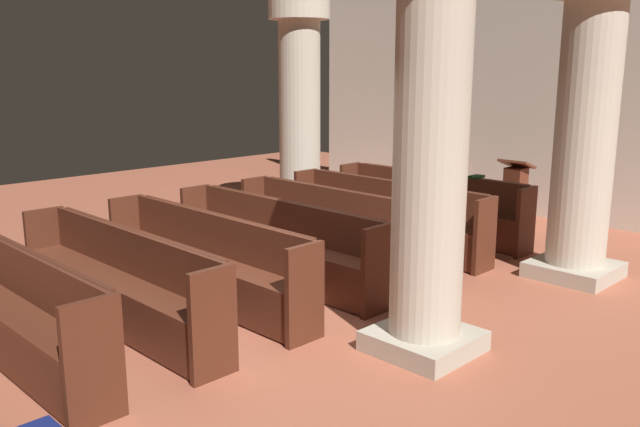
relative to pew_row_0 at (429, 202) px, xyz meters
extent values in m
plane|color=#AD5B42|center=(0.62, -3.63, -0.50)|extent=(19.20, 19.20, 0.00)
cube|color=silver|center=(0.62, 2.45, 1.75)|extent=(10.00, 0.16, 4.50)
cube|color=#562819|center=(0.00, -0.02, -0.03)|extent=(3.07, 0.38, 0.05)
cube|color=#562819|center=(0.00, 0.15, 0.21)|extent=(3.07, 0.04, 0.43)
cube|color=#492215|center=(0.00, 0.20, 0.41)|extent=(2.95, 0.06, 0.02)
cube|color=#4E2416|center=(-1.57, -0.02, -0.04)|extent=(0.06, 0.44, 0.92)
cube|color=#4E2416|center=(1.57, -0.02, -0.04)|extent=(0.06, 0.44, 0.92)
cube|color=#522618|center=(0.00, -0.19, -0.27)|extent=(3.07, 0.03, 0.43)
cube|color=#562819|center=(0.00, -1.02, -0.03)|extent=(3.07, 0.38, 0.05)
cube|color=#562819|center=(0.00, -0.86, 0.21)|extent=(3.07, 0.04, 0.43)
cube|color=#492215|center=(0.00, -0.81, 0.41)|extent=(2.95, 0.06, 0.02)
cube|color=#4E2416|center=(-1.57, -1.02, -0.04)|extent=(0.06, 0.44, 0.92)
cube|color=#4E2416|center=(1.57, -1.02, -0.04)|extent=(0.06, 0.44, 0.92)
cube|color=#522618|center=(0.00, -1.20, -0.27)|extent=(3.07, 0.03, 0.43)
cube|color=#562819|center=(0.00, -2.03, -0.03)|extent=(3.07, 0.38, 0.05)
cube|color=#562819|center=(0.00, -1.86, 0.21)|extent=(3.07, 0.04, 0.43)
cube|color=#492215|center=(0.00, -1.81, 0.41)|extent=(2.95, 0.06, 0.02)
cube|color=#4E2416|center=(-1.57, -2.03, -0.04)|extent=(0.06, 0.44, 0.92)
cube|color=#4E2416|center=(1.57, -2.03, -0.04)|extent=(0.06, 0.44, 0.92)
cube|color=#522618|center=(0.00, -2.20, -0.27)|extent=(3.07, 0.03, 0.43)
cube|color=#562819|center=(0.00, -3.03, -0.03)|extent=(3.07, 0.38, 0.05)
cube|color=#562819|center=(0.00, -2.86, 0.21)|extent=(3.07, 0.04, 0.43)
cube|color=#492215|center=(0.00, -2.81, 0.41)|extent=(2.95, 0.06, 0.02)
cube|color=#4E2416|center=(-1.57, -3.03, -0.04)|extent=(0.06, 0.44, 0.92)
cube|color=#4E2416|center=(1.57, -3.03, -0.04)|extent=(0.06, 0.44, 0.92)
cube|color=#522618|center=(0.00, -3.20, -0.27)|extent=(3.07, 0.03, 0.43)
cube|color=#562819|center=(0.00, -4.03, -0.03)|extent=(3.07, 0.38, 0.05)
cube|color=#562819|center=(0.00, -3.87, 0.21)|extent=(3.07, 0.04, 0.43)
cube|color=#492215|center=(0.00, -3.82, 0.41)|extent=(2.95, 0.06, 0.02)
cube|color=#4E2416|center=(-1.57, -4.03, -0.04)|extent=(0.06, 0.44, 0.92)
cube|color=#4E2416|center=(1.57, -4.03, -0.04)|extent=(0.06, 0.44, 0.92)
cube|color=#522618|center=(0.00, -4.21, -0.27)|extent=(3.07, 0.03, 0.43)
cube|color=#562819|center=(0.00, -5.04, -0.03)|extent=(3.07, 0.38, 0.05)
cube|color=#562819|center=(0.00, -4.87, 0.21)|extent=(3.07, 0.04, 0.43)
cube|color=#492215|center=(0.00, -4.82, 0.41)|extent=(2.95, 0.06, 0.02)
cube|color=#4E2416|center=(-1.57, -5.04, -0.04)|extent=(0.06, 0.44, 0.92)
cube|color=#4E2416|center=(1.57, -5.04, -0.04)|extent=(0.06, 0.44, 0.92)
cube|color=#522618|center=(0.00, -5.21, -0.27)|extent=(3.07, 0.03, 0.43)
cube|color=#562819|center=(0.00, -6.04, -0.03)|extent=(3.07, 0.38, 0.05)
cube|color=#562819|center=(0.00, -5.87, 0.21)|extent=(3.07, 0.04, 0.43)
cube|color=#492215|center=(0.00, -5.83, 0.41)|extent=(2.95, 0.06, 0.02)
cube|color=#4E2416|center=(1.57, -6.04, -0.04)|extent=(0.06, 0.44, 0.92)
cube|color=#B6AD9A|center=(2.43, -0.41, -0.41)|extent=(0.92, 0.92, 0.18)
cylinder|color=beige|center=(2.43, -0.41, 1.19)|extent=(0.68, 0.68, 3.02)
cube|color=#B6AD9A|center=(-2.38, -0.38, -0.41)|extent=(0.92, 0.92, 0.18)
cylinder|color=beige|center=(-2.38, -0.38, 1.19)|extent=(0.68, 0.68, 3.02)
cylinder|color=beige|center=(-2.38, -0.38, 2.85)|extent=(0.99, 0.99, 0.30)
cube|color=#B6AD9A|center=(2.43, -3.41, -0.41)|extent=(0.85, 0.85, 0.18)
cylinder|color=beige|center=(2.43, -3.41, 1.19)|extent=(0.63, 0.63, 3.02)
cube|color=#492215|center=(0.66, 1.31, -0.47)|extent=(0.45, 0.45, 0.06)
cube|color=#562819|center=(0.66, 1.31, -0.02)|extent=(0.28, 0.28, 0.95)
cube|color=#5B2A1A|center=(0.66, 1.31, 0.51)|extent=(0.48, 0.35, 0.15)
cube|color=#194723|center=(0.67, 0.19, 0.44)|extent=(0.14, 0.22, 0.03)
camera|label=1|loc=(5.66, -7.93, 1.95)|focal=37.26mm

